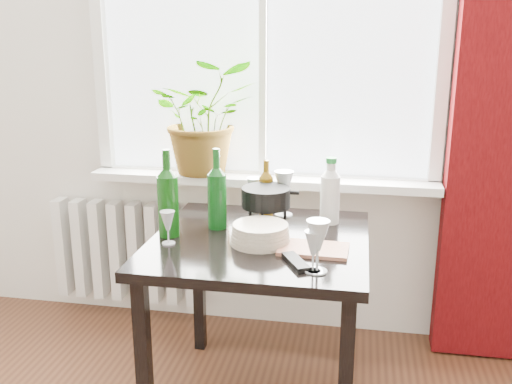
% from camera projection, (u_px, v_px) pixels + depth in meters
% --- Properties ---
extents(window, '(1.72, 0.08, 1.62)m').
position_uv_depth(window, '(264.00, 17.00, 2.68)').
color(window, white).
rests_on(window, ground).
extents(windowsill, '(1.72, 0.20, 0.04)m').
position_uv_depth(windowsill, '(261.00, 180.00, 2.83)').
color(windowsill, silver).
rests_on(windowsill, ground).
extents(radiator, '(0.80, 0.10, 0.55)m').
position_uv_depth(radiator, '(127.00, 251.00, 3.10)').
color(radiator, silver).
rests_on(radiator, ground).
extents(table, '(0.85, 0.85, 0.74)m').
position_uv_depth(table, '(260.00, 260.00, 2.29)').
color(table, black).
rests_on(table, ground).
extents(potted_plant, '(0.62, 0.58, 0.56)m').
position_uv_depth(potted_plant, '(205.00, 117.00, 2.81)').
color(potted_plant, '#32671B').
rests_on(potted_plant, windowsill).
extents(wine_bottle_left, '(0.10, 0.10, 0.36)m').
position_uv_depth(wine_bottle_left, '(168.00, 192.00, 2.25)').
color(wine_bottle_left, '#0C3C0B').
rests_on(wine_bottle_left, table).
extents(wine_bottle_right, '(0.10, 0.10, 0.34)m').
position_uv_depth(wine_bottle_right, '(217.00, 188.00, 2.34)').
color(wine_bottle_right, '#0B3C11').
rests_on(wine_bottle_right, table).
extents(bottle_amber, '(0.07, 0.07, 0.26)m').
position_uv_depth(bottle_amber, '(266.00, 188.00, 2.50)').
color(bottle_amber, brown).
rests_on(bottle_amber, table).
extents(cleaning_bottle, '(0.10, 0.10, 0.29)m').
position_uv_depth(cleaning_bottle, '(330.00, 190.00, 2.41)').
color(cleaning_bottle, silver).
rests_on(cleaning_bottle, table).
extents(wineglass_front_right, '(0.10, 0.10, 0.19)m').
position_uv_depth(wineglass_front_right, '(318.00, 246.00, 1.91)').
color(wineglass_front_right, '#B1BABE').
rests_on(wineglass_front_right, table).
extents(wineglass_far_right, '(0.09, 0.09, 0.15)m').
position_uv_depth(wineglass_far_right, '(313.00, 251.00, 1.92)').
color(wineglass_far_right, '#B7BFC5').
rests_on(wineglass_far_right, table).
extents(wineglass_back_center, '(0.11, 0.11, 0.21)m').
position_uv_depth(wineglass_back_center, '(284.00, 193.00, 2.52)').
color(wineglass_back_center, silver).
rests_on(wineglass_back_center, table).
extents(wineglass_back_left, '(0.09, 0.09, 0.16)m').
position_uv_depth(wineglass_back_left, '(254.00, 194.00, 2.58)').
color(wineglass_back_left, '#B7C0C5').
rests_on(wineglass_back_left, table).
extents(wineglass_front_left, '(0.07, 0.07, 0.13)m').
position_uv_depth(wineglass_front_left, '(168.00, 227.00, 2.18)').
color(wineglass_front_left, '#B4BAC2').
rests_on(wineglass_front_left, table).
extents(plate_stack, '(0.27, 0.27, 0.08)m').
position_uv_depth(plate_stack, '(260.00, 234.00, 2.20)').
color(plate_stack, '#BFB39F').
rests_on(plate_stack, table).
extents(fondue_pot, '(0.29, 0.27, 0.16)m').
position_uv_depth(fondue_pot, '(266.00, 206.00, 2.41)').
color(fondue_pot, black).
rests_on(fondue_pot, table).
extents(tv_remote, '(0.12, 0.17, 0.02)m').
position_uv_depth(tv_remote, '(296.00, 262.00, 2.00)').
color(tv_remote, black).
rests_on(tv_remote, table).
extents(cutting_board, '(0.26, 0.17, 0.01)m').
position_uv_depth(cutting_board, '(313.00, 249.00, 2.13)').
color(cutting_board, '#AB684D').
rests_on(cutting_board, table).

